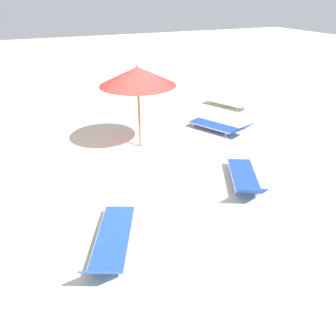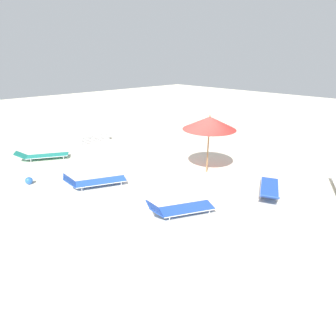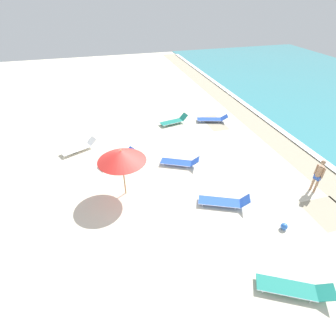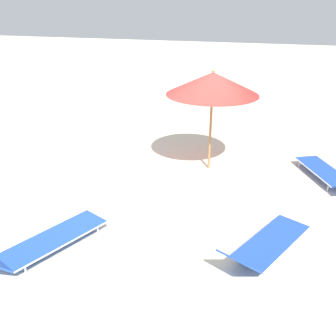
{
  "view_description": "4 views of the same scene",
  "coord_description": "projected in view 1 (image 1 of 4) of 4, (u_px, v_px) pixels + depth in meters",
  "views": [
    {
      "loc": [
        2.58,
        7.74,
        4.2
      ],
      "look_at": [
        -0.06,
        1.75,
        0.66
      ],
      "focal_mm": 35.0,
      "sensor_mm": 36.0,
      "label": 1
    },
    {
      "loc": [
        -6.71,
        7.3,
        4.49
      ],
      "look_at": [
        -0.48,
        1.4,
        0.91
      ],
      "focal_mm": 28.0,
      "sensor_mm": 36.0,
      "label": 2
    },
    {
      "loc": [
        9.41,
        -1.64,
        8.29
      ],
      "look_at": [
        -0.61,
        1.17,
        0.89
      ],
      "focal_mm": 28.0,
      "sensor_mm": 36.0,
      "label": 3
    },
    {
      "loc": [
        -1.77,
        7.54,
        3.93
      ],
      "look_at": [
        0.17,
        0.85,
        0.74
      ],
      "focal_mm": 40.0,
      "sensor_mm": 36.0,
      "label": 4
    }
  ],
  "objects": [
    {
      "name": "sun_lounger_beside_umbrella",
      "position": [
        219.0,
        126.0,
        11.0
      ],
      "size": [
        1.49,
        2.2,
        0.48
      ],
      "rotation": [
        0.0,
        0.0,
        0.45
      ],
      "color": "blue",
      "rests_on": "ground_plane"
    },
    {
      "name": "sun_lounger_under_umbrella",
      "position": [
        112.0,
        242.0,
        5.89
      ],
      "size": [
        1.47,
        2.28,
        0.59
      ],
      "rotation": [
        0.0,
        0.0,
        -0.42
      ],
      "color": "blue",
      "rests_on": "ground_plane"
    },
    {
      "name": "ground_plane",
      "position": [
        141.0,
        165.0,
        9.17
      ],
      "size": [
        60.0,
        60.0,
        0.16
      ],
      "color": "beige"
    },
    {
      "name": "beach_umbrella",
      "position": [
        137.0,
        76.0,
        9.07
      ],
      "size": [
        2.16,
        2.16,
        2.45
      ],
      "color": "#9E7547",
      "rests_on": "ground_plane"
    },
    {
      "name": "sun_lounger_mid_beach_pair_a",
      "position": [
        231.0,
        102.0,
        13.34
      ],
      "size": [
        1.46,
        2.19,
        0.53
      ],
      "rotation": [
        0.0,
        0.0,
        0.44
      ],
      "color": "white",
      "rests_on": "ground_plane"
    },
    {
      "name": "sun_lounger_mid_beach_solo",
      "position": [
        245.0,
        178.0,
        7.92
      ],
      "size": [
        1.47,
        2.15,
        0.55
      ],
      "rotation": [
        0.0,
        0.0,
        -0.46
      ],
      "color": "blue",
      "rests_on": "ground_plane"
    }
  ]
}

